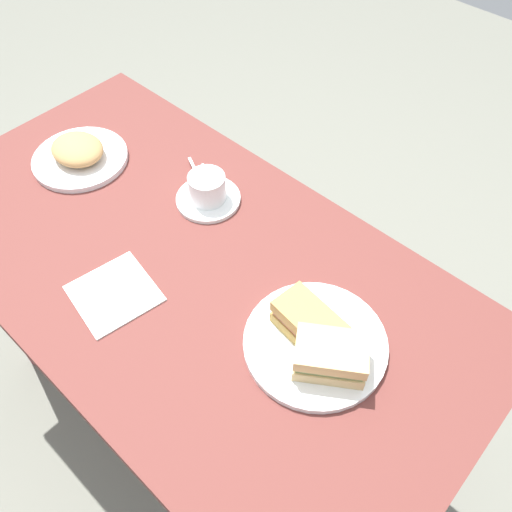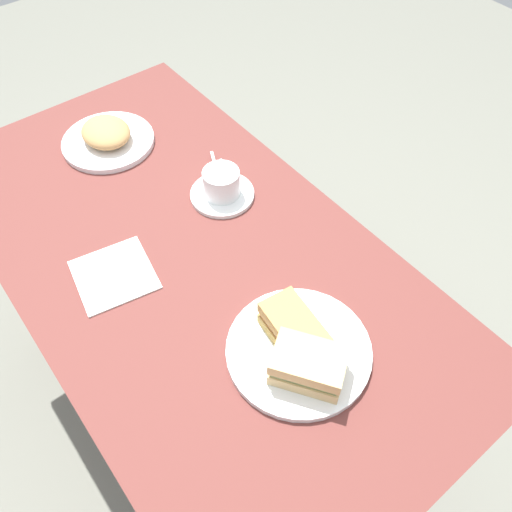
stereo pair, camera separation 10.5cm
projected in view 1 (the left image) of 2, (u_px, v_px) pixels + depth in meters
ground_plane at (210, 409)px, 1.70m from camera, size 6.00×6.00×0.00m
dining_table at (191, 298)px, 1.20m from camera, size 1.28×0.68×0.78m
sandwich_plate at (315, 343)px, 0.96m from camera, size 0.26×0.26×0.01m
sandwich_front at (309, 324)px, 0.94m from camera, size 0.14×0.09×0.06m
sandwich_back at (330, 356)px, 0.90m from camera, size 0.15×0.14×0.06m
coffee_saucer at (208, 199)px, 1.19m from camera, size 0.15×0.15×0.01m
coffee_cup at (207, 186)px, 1.16m from camera, size 0.10×0.09×0.06m
spoon at (198, 175)px, 1.23m from camera, size 0.09×0.05×0.01m
side_plate at (80, 159)px, 1.27m from camera, size 0.23×0.23×0.01m
side_food_pile at (77, 149)px, 1.25m from camera, size 0.14×0.11×0.04m
napkin at (114, 293)px, 1.03m from camera, size 0.17×0.17×0.00m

